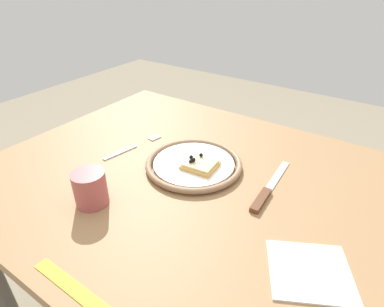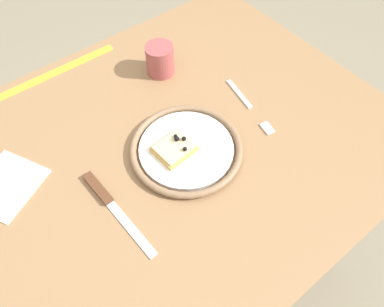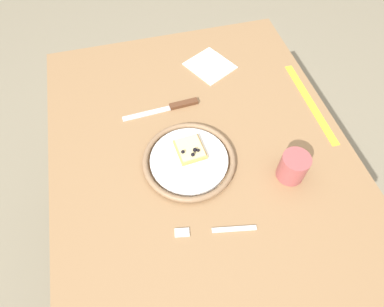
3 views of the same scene
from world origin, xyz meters
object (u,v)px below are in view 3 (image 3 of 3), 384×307
dining_table (201,169)px  cup (293,167)px  pizza_slice_near (191,150)px  plate (189,160)px  fork (215,230)px  measuring_tape (310,102)px  napkin (210,66)px  knife (174,106)px

dining_table → cup: (-0.13, -0.21, 0.14)m
cup → pizza_slice_near: bearing=61.9°
plate → fork: plate is taller
fork → measuring_tape: 0.53m
dining_table → cup: cup is taller
napkin → dining_table: bearing=159.8°
knife → dining_table: bearing=-167.5°
cup → measuring_tape: bearing=-37.2°
pizza_slice_near → fork: pizza_slice_near is taller
dining_table → fork: size_ratio=5.39×
knife → napkin: knife is taller
dining_table → knife: size_ratio=4.50×
napkin → knife: bearing=133.3°
knife → napkin: size_ratio=1.69×
cup → measuring_tape: 0.29m
pizza_slice_near → cup: (-0.13, -0.24, 0.02)m
plate → cup: bearing=-113.0°
pizza_slice_near → knife: pizza_slice_near is taller
pizza_slice_near → fork: (-0.23, -0.00, -0.02)m
napkin → cup: bearing=-169.4°
pizza_slice_near → measuring_tape: size_ratio=0.26×
pizza_slice_near → measuring_tape: (0.10, -0.42, -0.02)m
dining_table → napkin: 0.37m
measuring_tape → napkin: (0.24, 0.26, 0.00)m
cup → napkin: cup is taller
knife → measuring_tape: bearing=-101.8°
knife → napkin: bearing=-46.7°
plate → fork: 0.21m
pizza_slice_near → measuring_tape: pizza_slice_near is taller
dining_table → measuring_tape: (0.09, -0.38, 0.10)m
dining_table → knife: knife is taller
knife → fork: size_ratio=1.20×
cup → napkin: 0.48m
plate → knife: plate is taller
fork → cup: (0.10, -0.24, 0.04)m
plate → napkin: bearing=-24.7°
pizza_slice_near → cup: cup is taller
dining_table → knife: (0.18, 0.04, 0.11)m
measuring_tape → knife: bearing=78.7°
dining_table → fork: bearing=172.4°
dining_table → knife: 0.21m
knife → cup: size_ratio=2.95×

